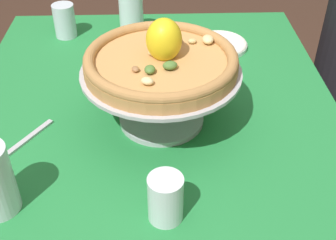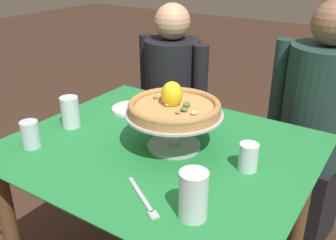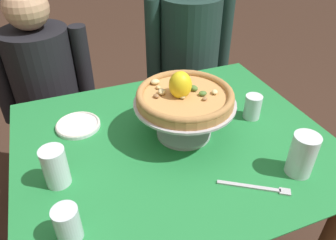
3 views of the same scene
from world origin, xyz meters
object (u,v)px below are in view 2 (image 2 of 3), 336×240
(dinner_fork, at_px, (144,199))
(diner_right, at_px, (315,135))
(diner_left, at_px, (172,112))
(pizza, at_px, (174,106))
(water_glass_side_right, at_px, (248,159))
(side_plate, at_px, (130,108))
(water_glass_front_right, at_px, (193,198))
(water_glass_side_left, at_px, (70,114))
(pizza_stand, at_px, (174,125))
(water_glass_front_left, at_px, (31,136))

(dinner_fork, distance_m, diner_right, 1.08)
(diner_right, bearing_deg, diner_left, -176.97)
(diner_right, bearing_deg, pizza, -115.98)
(water_glass_side_right, bearing_deg, side_plate, 164.25)
(water_glass_side_right, distance_m, side_plate, 0.65)
(water_glass_front_right, distance_m, dinner_fork, 0.16)
(diner_left, distance_m, diner_right, 0.79)
(water_glass_side_left, distance_m, side_plate, 0.28)
(diner_left, bearing_deg, diner_right, 3.03)
(water_glass_side_left, bearing_deg, pizza_stand, 10.36)
(water_glass_front_left, bearing_deg, water_glass_side_right, 21.53)
(water_glass_front_left, relative_size, side_plate, 0.62)
(water_glass_front_right, height_order, dinner_fork, water_glass_front_right)
(water_glass_front_left, xyz_separation_m, water_glass_front_right, (0.68, -0.02, 0.02))
(water_glass_front_right, bearing_deg, side_plate, 141.13)
(water_glass_side_left, relative_size, diner_left, 0.11)
(pizza_stand, xyz_separation_m, dinner_fork, (0.10, -0.32, -0.09))
(water_glass_side_right, relative_size, water_glass_front_right, 0.67)
(water_glass_front_left, height_order, diner_left, diner_left)
(pizza, bearing_deg, water_glass_side_right, -0.00)
(water_glass_side_left, height_order, dinner_fork, water_glass_side_left)
(water_glass_front_right, bearing_deg, diner_right, 84.58)
(pizza, distance_m, side_plate, 0.42)
(pizza_stand, relative_size, water_glass_side_right, 3.71)
(pizza_stand, relative_size, dinner_fork, 1.85)
(water_glass_side_left, xyz_separation_m, side_plate, (0.09, 0.26, -0.05))
(water_glass_front_right, xyz_separation_m, side_plate, (-0.60, 0.48, -0.05))
(water_glass_side_left, height_order, water_glass_front_left, water_glass_side_left)
(pizza_stand, height_order, diner_right, diner_right)
(water_glass_side_left, xyz_separation_m, diner_left, (0.00, 0.76, -0.27))
(water_glass_side_left, height_order, side_plate, water_glass_side_left)
(pizza_stand, relative_size, diner_left, 0.30)
(pizza_stand, xyz_separation_m, side_plate, (-0.35, 0.18, -0.08))
(dinner_fork, bearing_deg, water_glass_side_left, 156.20)
(water_glass_front_right, relative_size, side_plate, 0.86)
(side_plate, distance_m, diner_right, 0.90)
(water_glass_front_right, height_order, side_plate, water_glass_front_right)
(water_glass_side_left, distance_m, diner_left, 0.80)
(diner_left, bearing_deg, water_glass_front_left, -89.57)
(water_glass_side_right, height_order, water_glass_front_left, water_glass_front_left)
(pizza, relative_size, diner_right, 0.27)
(water_glass_front_right, height_order, diner_left, diner_left)
(pizza_stand, xyz_separation_m, water_glass_side_right, (0.28, 0.00, -0.05))
(side_plate, bearing_deg, pizza_stand, -27.25)
(water_glass_front_left, xyz_separation_m, diner_left, (-0.01, 0.96, -0.26))
(water_glass_front_right, bearing_deg, pizza_stand, 129.65)
(diner_right, bearing_deg, water_glass_side_right, -95.23)
(pizza, xyz_separation_m, diner_right, (0.35, 0.72, -0.32))
(pizza, xyz_separation_m, dinner_fork, (0.10, -0.32, -0.16))
(water_glass_side_right, relative_size, side_plate, 0.58)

